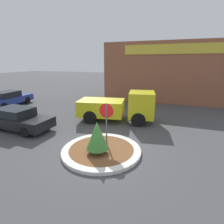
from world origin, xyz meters
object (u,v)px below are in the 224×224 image
utility_truck (119,107)px  parked_sedan_blue (9,99)px  stop_sign (106,117)px  parked_sedan_black (18,119)px

utility_truck → parked_sedan_blue: (-11.35, 0.72, -0.35)m
parked_sedan_blue → stop_sign: bearing=-112.4°
utility_truck → parked_sedan_blue: size_ratio=1.23×
utility_truck → parked_sedan_black: size_ratio=1.24×
stop_sign → parked_sedan_blue: 12.84m
parked_sedan_black → stop_sign: bearing=-0.1°
utility_truck → parked_sedan_blue: 11.38m
stop_sign → utility_truck: size_ratio=0.41×
parked_sedan_black → parked_sedan_blue: 7.32m
parked_sedan_blue → parked_sedan_black: bearing=-127.9°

